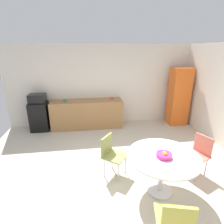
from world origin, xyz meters
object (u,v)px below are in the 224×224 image
object	(u,v)px
microwave	(37,98)
mug_white	(65,101)
fruit_bowl	(164,155)
round_table	(163,161)
mini_fridge	(40,116)
chair_olive	(111,151)
locker_cabinet	(179,97)
chair_coral	(199,151)
chair_yellow	(175,220)
mug_green	(112,98)

from	to	relation	value
microwave	mug_white	xyz separation A→B (m)	(0.82, -0.08, -0.08)
mug_white	fruit_bowl	bearing A→B (deg)	-57.88
round_table	mini_fridge	bearing A→B (deg)	131.81
mini_fridge	fruit_bowl	bearing A→B (deg)	-48.81
chair_olive	mug_white	distance (m)	2.64
locker_cabinet	round_table	distance (m)	3.46
locker_cabinet	mug_white	world-z (taller)	locker_cabinet
chair_coral	chair_yellow	xyz separation A→B (m)	(-1.20, -1.38, 0.00)
chair_olive	fruit_bowl	size ratio (longest dim) A/B	3.25
round_table	chair_olive	size ratio (longest dim) A/B	1.46
fruit_bowl	mug_green	world-z (taller)	mug_green
mini_fridge	round_table	world-z (taller)	mini_fridge
locker_cabinet	round_table	bearing A→B (deg)	-121.01
microwave	chair_yellow	xyz separation A→B (m)	(2.48, -4.05, -0.51)
microwave	locker_cabinet	xyz separation A→B (m)	(4.51, -0.10, -0.08)
mini_fridge	microwave	bearing A→B (deg)	0.00
mini_fridge	chair_coral	bearing A→B (deg)	-35.91
chair_coral	mug_green	size ratio (longest dim) A/B	6.43
locker_cabinet	mug_green	distance (m)	2.24
fruit_bowl	mini_fridge	bearing A→B (deg)	131.19
microwave	locker_cabinet	size ratio (longest dim) A/B	0.25
mini_fridge	chair_coral	world-z (taller)	mini_fridge
locker_cabinet	chair_olive	distance (m)	3.51
microwave	mug_white	distance (m)	0.83
fruit_bowl	mug_white	size ratio (longest dim) A/B	1.98
locker_cabinet	mug_green	bearing A→B (deg)	177.77
chair_coral	mug_white	size ratio (longest dim) A/B	6.43
microwave	chair_olive	size ratio (longest dim) A/B	0.58
round_table	microwave	bearing A→B (deg)	131.81
mini_fridge	mug_white	size ratio (longest dim) A/B	6.97
chair_olive	round_table	bearing A→B (deg)	-37.77
round_table	chair_yellow	xyz separation A→B (m)	(-0.25, -0.99, -0.11)
microwave	mug_white	world-z (taller)	microwave
mini_fridge	chair_coral	xyz separation A→B (m)	(3.68, -2.67, 0.07)
chair_coral	fruit_bowl	xyz separation A→B (m)	(-0.96, -0.44, 0.27)
mini_fridge	mug_green	size ratio (longest dim) A/B	6.97
fruit_bowl	mug_white	world-z (taller)	mug_white
mug_green	locker_cabinet	bearing A→B (deg)	-2.23
microwave	fruit_bowl	distance (m)	4.14
microwave	chair_coral	xyz separation A→B (m)	(3.68, -2.67, -0.51)
mug_green	chair_coral	bearing A→B (deg)	-62.02
chair_yellow	locker_cabinet	bearing A→B (deg)	62.80
chair_coral	fruit_bowl	distance (m)	1.09
mug_green	fruit_bowl	bearing A→B (deg)	-81.73
chair_yellow	mug_green	world-z (taller)	mug_green
chair_olive	chair_yellow	xyz separation A→B (m)	(0.56, -1.62, 0.00)
microwave	locker_cabinet	world-z (taller)	locker_cabinet
locker_cabinet	chair_coral	world-z (taller)	locker_cabinet
round_table	chair_yellow	distance (m)	1.03
chair_olive	chair_yellow	size ratio (longest dim) A/B	1.00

